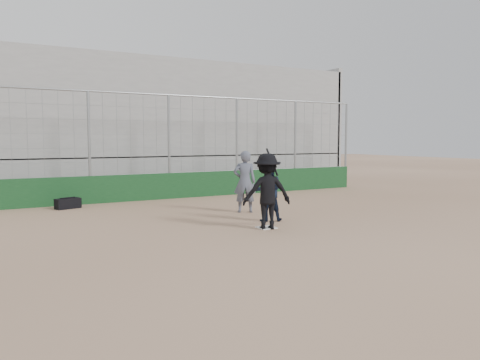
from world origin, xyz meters
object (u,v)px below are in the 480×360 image
batter_at_plate (267,191)px  catcher_crouched (268,201)px  umpire (245,185)px  equipment_bag (68,203)px

batter_at_plate → catcher_crouched: (0.62, 0.92, -0.40)m
umpire → equipment_bag: umpire is taller
umpire → batter_at_plate: bearing=96.6°
batter_at_plate → umpire: batter_at_plate is taller
batter_at_plate → equipment_bag: size_ratio=2.38×
catcher_crouched → umpire: size_ratio=0.66×
batter_at_plate → equipment_bag: (-3.88, 6.21, -0.80)m
umpire → equipment_bag: (-4.74, 3.57, -0.70)m
batter_at_plate → catcher_crouched: size_ratio=1.80×
umpire → equipment_bag: size_ratio=2.01×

